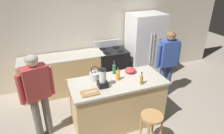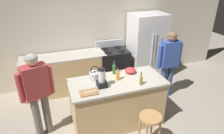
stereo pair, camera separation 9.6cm
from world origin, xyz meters
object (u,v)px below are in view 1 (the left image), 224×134
at_px(person_by_island_left, 37,90).
at_px(person_by_sink_right, 168,59).
at_px(bottle_olive_oil, 114,69).
at_px(bottle_vinegar, 141,80).
at_px(kitchen_island, 117,102).
at_px(refrigerator, 145,47).
at_px(tea_kettle, 95,76).
at_px(stove_range, 111,67).
at_px(bottle_soda, 118,75).
at_px(cutting_board, 90,93).
at_px(mixing_bowl, 130,70).
at_px(blender_appliance, 103,79).
at_px(bar_stool, 151,123).
at_px(chef_knife, 91,92).

xyz_separation_m(person_by_island_left, person_by_sink_right, (2.84, 0.35, -0.01)).
bearing_deg(bottle_olive_oil, bottle_vinegar, -61.18).
bearing_deg(person_by_island_left, bottle_olive_oil, 5.59).
distance_m(kitchen_island, refrigerator, 2.10).
height_order(bottle_vinegar, tea_kettle, tea_kettle).
height_order(stove_range, tea_kettle, tea_kettle).
bearing_deg(tea_kettle, bottle_soda, -23.84).
xyz_separation_m(bottle_olive_oil, cutting_board, (-0.63, -0.52, -0.09)).
bearing_deg(refrigerator, mixing_bowl, -129.39).
height_order(bottle_soda, cutting_board, bottle_soda).
bearing_deg(refrigerator, blender_appliance, -137.34).
bearing_deg(bottle_vinegar, person_by_sink_right, 34.55).
bearing_deg(person_by_sink_right, blender_appliance, -161.33).
xyz_separation_m(stove_range, tea_kettle, (-0.82, -1.31, 0.54)).
height_order(kitchen_island, person_by_sink_right, person_by_sink_right).
xyz_separation_m(kitchen_island, stove_range, (0.45, 1.52, 0.01)).
height_order(bottle_soda, tea_kettle, tea_kettle).
distance_m(blender_appliance, tea_kettle, 0.31).
relative_size(stove_range, person_by_island_left, 0.70).
bearing_deg(bar_stool, bottle_soda, 106.34).
xyz_separation_m(bar_stool, bottle_soda, (-0.25, 0.84, 0.50)).
bearing_deg(kitchen_island, blender_appliance, -164.55).
distance_m(bottle_olive_oil, cutting_board, 0.82).
height_order(bar_stool, cutting_board, cutting_board).
bearing_deg(chef_knife, bottle_olive_oil, 36.87).
bearing_deg(bottle_olive_oil, person_by_island_left, -174.41).
distance_m(blender_appliance, chef_knife, 0.30).
bearing_deg(blender_appliance, bottle_olive_oil, 46.87).
relative_size(person_by_island_left, mixing_bowl, 7.26).
bearing_deg(person_by_sink_right, cutting_board, -160.38).
distance_m(mixing_bowl, tea_kettle, 0.73).
bearing_deg(kitchen_island, stove_range, 73.56).
bearing_deg(bottle_soda, cutting_board, -156.97).
bearing_deg(bottle_soda, person_by_sink_right, 18.13).
bearing_deg(person_by_island_left, bottle_vinegar, -13.22).
bearing_deg(tea_kettle, blender_appliance, -80.85).
distance_m(person_by_sink_right, mixing_bowl, 1.12).
xyz_separation_m(bottle_soda, tea_kettle, (-0.38, 0.17, -0.02)).
bearing_deg(refrigerator, chef_knife, -138.93).
bearing_deg(person_by_sink_right, bottle_soda, -161.87).
relative_size(person_by_island_left, bar_stool, 2.29).
distance_m(blender_appliance, mixing_bowl, 0.76).
relative_size(blender_appliance, bottle_soda, 1.35).
relative_size(refrigerator, person_by_island_left, 1.13).
xyz_separation_m(bar_stool, mixing_bowl, (0.10, 1.03, 0.46)).
relative_size(refrigerator, bottle_vinegar, 7.72).
distance_m(kitchen_island, tea_kettle, 0.70).
bearing_deg(mixing_bowl, bottle_olive_oil, 167.06).
height_order(bottle_soda, bottle_vinegar, bottle_soda).
distance_m(stove_range, cutting_board, 2.08).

